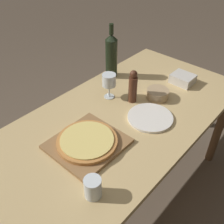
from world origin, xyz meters
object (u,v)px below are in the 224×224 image
pizza (87,141)px  pepper_mill (133,87)px  wine_bottle (111,55)px  small_bowl (158,94)px  wine_glass (109,81)px

pizza → pepper_mill: (-0.06, 0.44, 0.07)m
wine_bottle → pepper_mill: wine_bottle is taller
pizza → wine_bottle: bearing=121.5°
small_bowl → wine_bottle: bearing=178.1°
pizza → pepper_mill: bearing=98.4°
wine_glass → small_bowl: size_ratio=1.17×
pizza → wine_bottle: size_ratio=0.82×
wine_bottle → wine_glass: bearing=-51.5°
wine_glass → small_bowl: bearing=39.5°
wine_bottle → wine_glass: wine_bottle is taller
pizza → wine_glass: size_ratio=1.89×
wine_glass → wine_bottle: bearing=128.5°
wine_bottle → small_bowl: bearing=-1.9°
wine_bottle → pepper_mill: (0.29, -0.14, -0.05)m
wine_bottle → pepper_mill: size_ratio=1.76×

